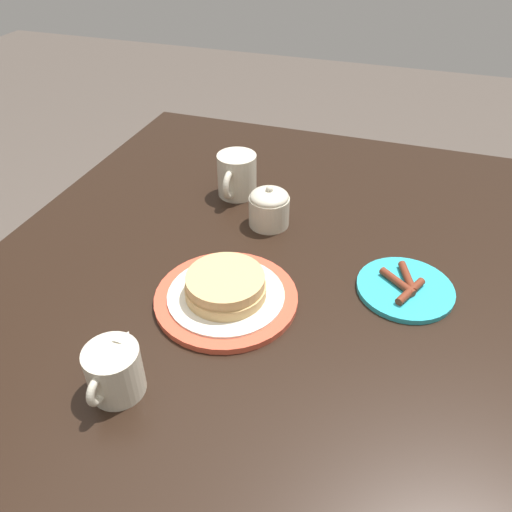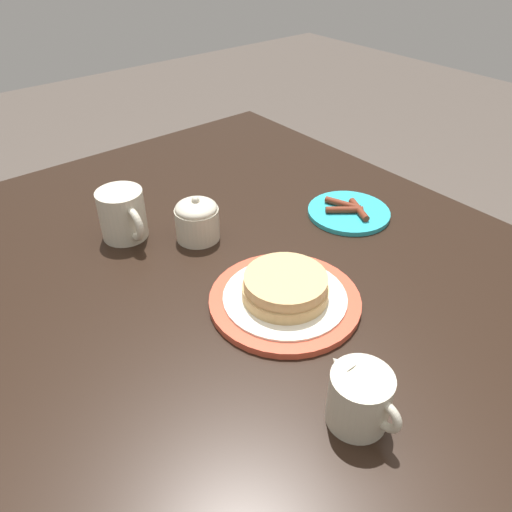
{
  "view_description": "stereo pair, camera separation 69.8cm",
  "coord_description": "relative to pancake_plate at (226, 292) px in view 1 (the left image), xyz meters",
  "views": [
    {
      "loc": [
        0.61,
        0.24,
        1.35
      ],
      "look_at": [
        -0.09,
        0.01,
        0.78
      ],
      "focal_mm": 35.0,
      "sensor_mm": 36.0,
      "label": 1
    },
    {
      "loc": [
        0.47,
        -0.44,
        1.3
      ],
      "look_at": [
        -0.09,
        0.01,
        0.78
      ],
      "focal_mm": 35.0,
      "sensor_mm": 36.0,
      "label": 2
    }
  ],
  "objects": [
    {
      "name": "side_plate_bacon",
      "position": [
        -0.13,
        0.29,
        -0.01
      ],
      "size": [
        0.17,
        0.17,
        0.02
      ],
      "color": "#2DADBC",
      "rests_on": "dining_table"
    },
    {
      "name": "sugar_bowl",
      "position": [
        -0.25,
        -0.0,
        0.02
      ],
      "size": [
        0.08,
        0.08,
        0.09
      ],
      "color": "beige",
      "rests_on": "dining_table"
    },
    {
      "name": "coffee_mug",
      "position": [
        -0.35,
        -0.11,
        0.03
      ],
      "size": [
        0.12,
        0.09,
        0.1
      ],
      "color": "beige",
      "rests_on": "dining_table"
    },
    {
      "name": "pancake_plate",
      "position": [
        0.0,
        0.0,
        0.0
      ],
      "size": [
        0.25,
        0.25,
        0.06
      ],
      "color": "#DB5138",
      "rests_on": "dining_table"
    },
    {
      "name": "creamer_pitcher",
      "position": [
        0.22,
        -0.08,
        0.02
      ],
      "size": [
        0.12,
        0.08,
        0.09
      ],
      "color": "beige",
      "rests_on": "dining_table"
    },
    {
      "name": "ground_plane",
      "position": [
        -0.01,
        0.01,
        -0.77
      ],
      "size": [
        8.0,
        8.0,
        0.0
      ],
      "primitive_type": "plane",
      "color": "#51473F"
    },
    {
      "name": "dining_table",
      "position": [
        -0.01,
        0.01,
        -0.13
      ],
      "size": [
        1.46,
        1.02,
        0.75
      ],
      "color": "black",
      "rests_on": "ground_plane"
    }
  ]
}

